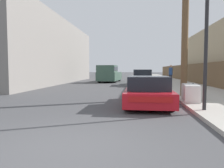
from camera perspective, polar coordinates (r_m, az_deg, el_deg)
ground_plane at (r=4.22m, az=-12.73°, el=-16.44°), size 220.00×220.00×0.00m
sidewalk_curb at (r=27.57m, az=14.36°, el=0.82°), size 4.20×63.00×0.12m
discarded_fridge at (r=9.97m, az=19.79°, el=-2.08°), size 0.80×1.74×0.72m
parked_sports_car_red at (r=8.90m, az=9.35°, el=-2.06°), size 1.86×4.10×1.19m
car_parked_mid at (r=20.35m, az=7.79°, el=1.60°), size 1.88×4.74×1.44m
pickup_truck at (r=24.95m, az=-0.79°, el=2.66°), size 2.47×5.40×1.90m
utility_pole at (r=11.87m, az=18.60°, el=16.44°), size 1.80×0.33×7.74m
street_lamp at (r=7.87m, az=23.44°, el=12.86°), size 0.26×0.26×4.48m
wooden_fence at (r=26.06m, az=19.24°, el=2.78°), size 0.08×45.13×1.90m
building_left_block at (r=25.14m, az=-19.22°, el=7.81°), size 7.00×22.04×6.58m
pedestrian at (r=20.75m, az=15.07°, el=2.51°), size 0.34×0.34×1.75m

